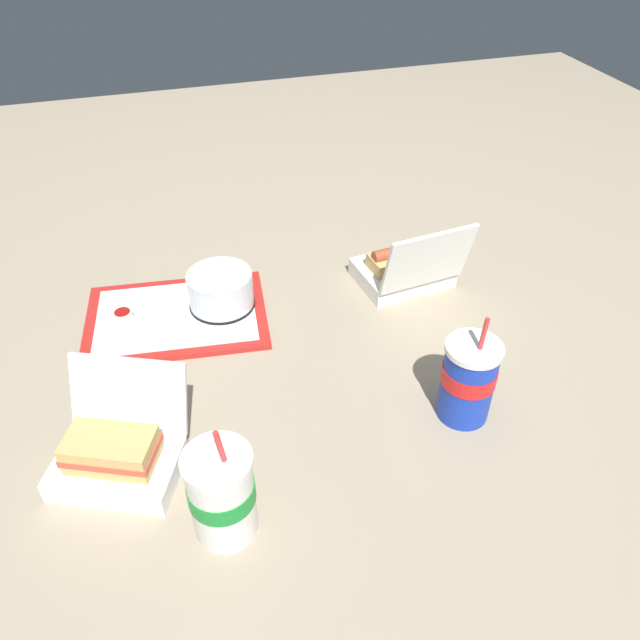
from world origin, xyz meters
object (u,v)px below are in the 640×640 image
(cake_container, at_px, (221,291))
(soda_cup_corner, at_px, (222,493))
(food_tray, at_px, (177,317))
(clamshell_hotdog_center, at_px, (405,267))
(plastic_fork, at_px, (176,298))
(clamshell_sandwich_left, at_px, (117,454))
(ketchup_cup, at_px, (123,316))
(soda_cup_front, at_px, (468,379))

(cake_container, xyz_separation_m, soda_cup_corner, (-0.08, -0.52, 0.03))
(food_tray, distance_m, clamshell_hotdog_center, 0.51)
(plastic_fork, xyz_separation_m, clamshell_sandwich_left, (-0.14, -0.42, 0.03))
(clamshell_hotdog_center, xyz_separation_m, soda_cup_corner, (-0.49, -0.50, 0.04))
(food_tray, xyz_separation_m, cake_container, (0.10, 0.00, 0.04))
(ketchup_cup, height_order, clamshell_hotdog_center, clamshell_hotdog_center)
(food_tray, relative_size, ketchup_cup, 9.93)
(ketchup_cup, relative_size, plastic_fork, 0.36)
(clamshell_hotdog_center, bearing_deg, cake_container, 177.51)
(soda_cup_front, xyz_separation_m, soda_cup_corner, (-0.44, -0.11, -0.00))
(cake_container, height_order, ketchup_cup, cake_container)
(clamshell_hotdog_center, relative_size, soda_cup_corner, 1.01)
(cake_container, height_order, clamshell_hotdog_center, clamshell_hotdog_center)
(ketchup_cup, relative_size, soda_cup_front, 0.19)
(cake_container, distance_m, soda_cup_front, 0.54)
(food_tray, bearing_deg, cake_container, 2.66)
(soda_cup_front, bearing_deg, soda_cup_corner, -166.25)
(plastic_fork, height_order, soda_cup_front, soda_cup_front)
(cake_container, relative_size, plastic_fork, 1.26)
(cake_container, distance_m, clamshell_hotdog_center, 0.41)
(plastic_fork, height_order, clamshell_sandwich_left, clamshell_sandwich_left)
(plastic_fork, xyz_separation_m, soda_cup_corner, (0.01, -0.57, 0.06))
(cake_container, xyz_separation_m, clamshell_sandwich_left, (-0.23, -0.37, -0.01))
(soda_cup_corner, bearing_deg, food_tray, 91.64)
(food_tray, relative_size, clamshell_sandwich_left, 1.60)
(soda_cup_corner, bearing_deg, ketchup_cup, 102.85)
(plastic_fork, bearing_deg, clamshell_hotdog_center, 13.34)
(soda_cup_front, height_order, soda_cup_corner, soda_cup_corner)
(soda_cup_corner, bearing_deg, clamshell_hotdog_center, 45.61)
(food_tray, relative_size, soda_cup_corner, 1.83)
(food_tray, relative_size, cake_container, 2.87)
(food_tray, distance_m, plastic_fork, 0.06)
(soda_cup_front, bearing_deg, clamshell_sandwich_left, 176.12)
(food_tray, xyz_separation_m, soda_cup_front, (0.45, -0.41, 0.07))
(plastic_fork, distance_m, clamshell_hotdog_center, 0.51)
(ketchup_cup, distance_m, soda_cup_front, 0.70)
(ketchup_cup, height_order, plastic_fork, ketchup_cup)
(plastic_fork, bearing_deg, clamshell_sandwich_left, -86.70)
(cake_container, xyz_separation_m, soda_cup_front, (0.35, -0.41, 0.03))
(clamshell_hotdog_center, bearing_deg, plastic_fork, 172.33)
(food_tray, distance_m, soda_cup_corner, 0.52)
(cake_container, distance_m, soda_cup_corner, 0.53)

